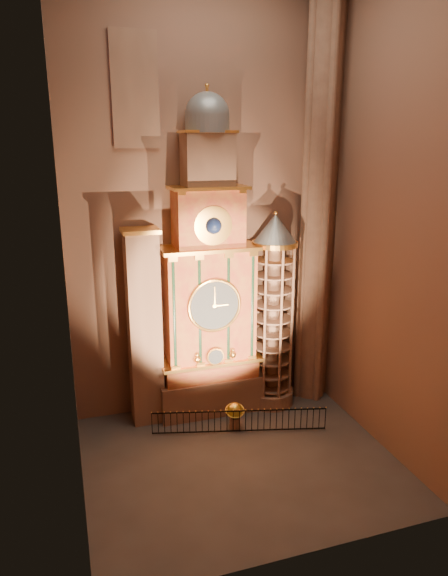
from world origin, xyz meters
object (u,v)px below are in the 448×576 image
object	(u,v)px
portrait_tower	(144,328)
celestial_globe	(235,413)
iron_railing	(239,421)
stair_turret	(273,314)
astronomical_clock	(209,293)

from	to	relation	value
portrait_tower	celestial_globe	size ratio (longest dim) A/B	7.13
celestial_globe	iron_railing	distance (m)	0.50
stair_turret	portrait_tower	bearing A→B (deg)	177.67
astronomical_clock	celestial_globe	size ratio (longest dim) A/B	11.67
astronomical_clock	portrait_tower	distance (m)	3.73
stair_turret	iron_railing	size ratio (longest dim) A/B	1.27
astronomical_clock	iron_railing	bearing A→B (deg)	-74.60
iron_railing	stair_turret	bearing A→B (deg)	42.11
astronomical_clock	iron_railing	xyz separation A→B (m)	(0.76, -2.74, -6.03)
astronomical_clock	stair_turret	bearing A→B (deg)	-4.30
portrait_tower	celestial_globe	distance (m)	6.35
stair_turret	iron_railing	world-z (taller)	stair_turret
stair_turret	celestial_globe	distance (m)	5.62
stair_turret	iron_railing	xyz separation A→B (m)	(-2.74, -2.48, -4.63)
portrait_tower	iron_railing	bearing A→B (deg)	-33.60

